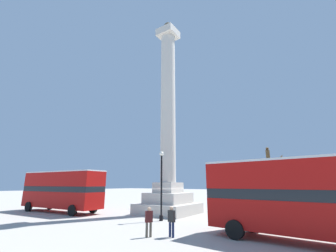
# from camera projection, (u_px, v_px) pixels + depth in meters

# --- Properties ---
(ground_plane) EXTENTS (200.00, 200.00, 0.00)m
(ground_plane) POSITION_uv_depth(u_px,v_px,m) (168.00, 214.00, 22.27)
(ground_plane) COLOR #ADA89E
(monument_column) EXTENTS (5.27, 5.27, 22.20)m
(monument_column) POSITION_uv_depth(u_px,v_px,m) (168.00, 144.00, 24.03)
(monument_column) COLOR beige
(monument_column) RESTS_ON ground_plane
(bus_a) EXTENTS (10.48, 3.35, 4.22)m
(bus_a) POSITION_uv_depth(u_px,v_px,m) (62.00, 189.00, 24.11)
(bus_a) COLOR #A80F0C
(bus_a) RESTS_ON ground_plane
(bus_b) EXTENTS (11.12, 3.66, 4.20)m
(bus_b) POSITION_uv_depth(u_px,v_px,m) (316.00, 196.00, 11.13)
(bus_b) COLOR #A80F0C
(bus_b) RESTS_ON ground_plane
(equestrian_statue) EXTENTS (3.54, 2.77, 6.31)m
(equestrian_statue) POSITION_uv_depth(u_px,v_px,m) (273.00, 195.00, 20.43)
(equestrian_statue) COLOR beige
(equestrian_statue) RESTS_ON ground_plane
(street_lamp) EXTENTS (0.38, 0.38, 5.63)m
(street_lamp) POSITION_uv_depth(u_px,v_px,m) (161.00, 183.00, 18.85)
(street_lamp) COLOR black
(street_lamp) RESTS_ON ground_plane
(pedestrian_near_lamp) EXTENTS (0.38, 0.44, 1.59)m
(pedestrian_near_lamp) POSITION_uv_depth(u_px,v_px,m) (149.00, 221.00, 12.74)
(pedestrian_near_lamp) COLOR #4C473D
(pedestrian_near_lamp) RESTS_ON ground_plane
(pedestrian_by_plinth) EXTENTS (0.45, 0.24, 1.64)m
(pedestrian_by_plinth) POSITION_uv_depth(u_px,v_px,m) (171.00, 220.00, 12.73)
(pedestrian_by_plinth) COLOR #192347
(pedestrian_by_plinth) RESTS_ON ground_plane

